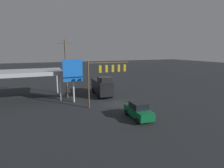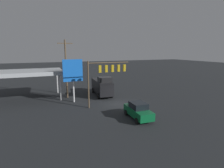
{
  "view_description": "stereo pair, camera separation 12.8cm",
  "coord_description": "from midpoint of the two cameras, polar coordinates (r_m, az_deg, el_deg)",
  "views": [
    {
      "loc": [
        10.44,
        22.96,
        7.92
      ],
      "look_at": [
        0.0,
        -2.0,
        2.66
      ],
      "focal_mm": 28.0,
      "sensor_mm": 36.0,
      "label": 1
    },
    {
      "loc": [
        10.32,
        23.01,
        7.92
      ],
      "look_at": [
        0.0,
        -2.0,
        2.66
      ],
      "focal_mm": 28.0,
      "sensor_mm": 36.0,
      "label": 2
    }
  ],
  "objects": [
    {
      "name": "price_sign",
      "position": [
        26.93,
        -12.55,
        3.87
      ],
      "size": [
        2.94,
        0.27,
        6.58
      ],
      "color": "silver",
      "rests_on": "ground"
    },
    {
      "name": "gas_station_canopy",
      "position": [
        31.22,
        -26.68,
        3.26
      ],
      "size": [
        11.6,
        6.63,
        4.7
      ],
      "color": "#B2B7BC",
      "rests_on": "ground"
    },
    {
      "name": "sedan_far",
      "position": [
        20.97,
        8.71,
        -8.55
      ],
      "size": [
        2.22,
        4.48,
        1.93
      ],
      "rotation": [
        0.0,
        0.0,
        1.52
      ],
      "color": "#0C592D",
      "rests_on": "ground"
    },
    {
      "name": "ground_plane",
      "position": [
        26.44,
        1.8,
        -6.44
      ],
      "size": [
        200.0,
        200.0,
        0.0
      ],
      "primitive_type": "plane",
      "color": "black"
    },
    {
      "name": "utility_pole",
      "position": [
        29.77,
        -14.64,
        5.17
      ],
      "size": [
        2.4,
        0.26,
        9.6
      ],
      "color": "brown",
      "rests_on": "ground"
    },
    {
      "name": "traffic_signal_assembly",
      "position": [
        24.5,
        -1.78,
        4.02
      ],
      "size": [
        6.11,
        0.43,
        6.51
      ],
      "color": "brown",
      "rests_on": "ground"
    },
    {
      "name": "delivery_truck",
      "position": [
        30.88,
        -3.18,
        -0.65
      ],
      "size": [
        2.96,
        6.96,
        3.58
      ],
      "rotation": [
        0.0,
        0.0,
        1.49
      ],
      "color": "black",
      "rests_on": "ground"
    }
  ]
}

